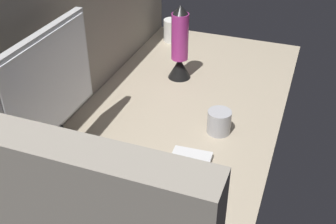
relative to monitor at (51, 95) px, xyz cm
name	(u,v)px	position (x,y,z in cm)	size (l,w,h in cm)	color
ground_plane	(163,132)	(27.28, -25.14, -26.16)	(180.00, 80.00, 3.00)	tan
cubicle_wall_back	(62,33)	(27.28, 12.36, 7.05)	(180.00, 5.00, 63.42)	gray
monitor	(51,95)	(0.00, 0.00, 0.00)	(43.31, 18.00, 44.42)	black
keyboard	(179,188)	(-0.71, -41.25, -23.66)	(37.00, 13.00, 2.00)	silver
mug_steel	(219,122)	(32.56, -44.64, -20.35)	(8.49, 8.49, 8.62)	#B2B2B7
mug_ceramic_white	(172,30)	(101.79, -1.91, -18.97)	(12.45, 8.66, 11.33)	white
lava_lamp	(180,49)	(66.18, -18.12, -10.98)	(9.96, 9.96, 32.61)	black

